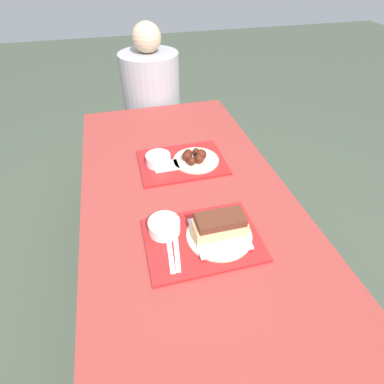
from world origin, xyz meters
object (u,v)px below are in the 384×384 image
object	(u,v)px
bowl_coleslaw_far	(158,159)
wings_plate_far	(195,158)
person_seated_across	(152,92)
tray_near	(202,240)
brisket_sandwich_plate	(220,229)
bowl_coleslaw_near	(164,226)
tray_far	(182,162)

from	to	relation	value
bowl_coleslaw_far	wings_plate_far	xyz separation A→B (m)	(0.17, -0.02, -0.01)
person_seated_across	wings_plate_far	bearing A→B (deg)	-85.15
tray_near	brisket_sandwich_plate	bearing A→B (deg)	-2.71
bowl_coleslaw_near	brisket_sandwich_plate	world-z (taller)	brisket_sandwich_plate
wings_plate_far	person_seated_across	distance (m)	0.88
brisket_sandwich_plate	bowl_coleslaw_far	size ratio (longest dim) A/B	2.05
bowl_coleslaw_far	person_seated_across	size ratio (longest dim) A/B	0.15
tray_near	person_seated_across	xyz separation A→B (m)	(0.02, 1.35, -0.00)
tray_near	wings_plate_far	bearing A→B (deg)	78.21
tray_far	bowl_coleslaw_near	world-z (taller)	bowl_coleslaw_near
person_seated_across	brisket_sandwich_plate	bearing A→B (deg)	-88.40
bowl_coleslaw_near	bowl_coleslaw_far	world-z (taller)	same
bowl_coleslaw_near	brisket_sandwich_plate	bearing A→B (deg)	-21.08
bowl_coleslaw_near	tray_far	bearing A→B (deg)	68.89
tray_near	brisket_sandwich_plate	distance (m)	0.07
bowl_coleslaw_near	bowl_coleslaw_far	xyz separation A→B (m)	(0.05, 0.42, 0.00)
brisket_sandwich_plate	wings_plate_far	size ratio (longest dim) A/B	1.08
tray_far	brisket_sandwich_plate	size ratio (longest dim) A/B	1.71
bowl_coleslaw_near	person_seated_across	distance (m)	1.29
brisket_sandwich_plate	tray_near	bearing A→B (deg)	177.29
brisket_sandwich_plate	bowl_coleslaw_far	world-z (taller)	brisket_sandwich_plate
bowl_coleslaw_near	brisket_sandwich_plate	distance (m)	0.20
bowl_coleslaw_near	tray_near	bearing A→B (deg)	-28.90
brisket_sandwich_plate	person_seated_across	size ratio (longest dim) A/B	0.32
tray_far	tray_near	bearing A→B (deg)	-94.45
tray_near	brisket_sandwich_plate	world-z (taller)	brisket_sandwich_plate
tray_near	wings_plate_far	world-z (taller)	wings_plate_far
bowl_coleslaw_near	person_seated_across	bearing A→B (deg)	83.57
bowl_coleslaw_near	brisket_sandwich_plate	size ratio (longest dim) A/B	0.49
bowl_coleslaw_far	wings_plate_far	bearing A→B (deg)	-7.04
brisket_sandwich_plate	tray_far	bearing A→B (deg)	92.68
tray_far	person_seated_across	size ratio (longest dim) A/B	0.54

